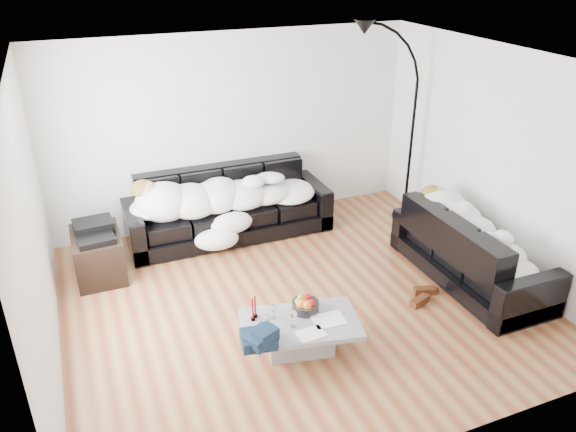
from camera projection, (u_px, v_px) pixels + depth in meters
name	position (u px, v px, depth m)	size (l,w,h in m)	color
ground	(298.00, 299.00, 6.27)	(5.00, 5.00, 0.00)	brown
wall_back	(233.00, 130.00, 7.57)	(5.00, 0.02, 2.60)	silver
wall_left	(34.00, 237.00, 4.85)	(0.02, 4.50, 2.60)	silver
wall_right	(496.00, 160.00, 6.55)	(0.02, 4.50, 2.60)	silver
ceiling	(300.00, 63.00, 5.12)	(5.00, 5.00, 0.00)	white
sofa_back	(228.00, 205.00, 7.48)	(2.69, 0.93, 0.88)	black
sofa_right	(472.00, 248.00, 6.47)	(2.05, 0.88, 0.83)	black
sleeper_back	(229.00, 192.00, 7.35)	(2.27, 0.79, 0.45)	white
sleeper_right	(475.00, 231.00, 6.37)	(1.75, 0.74, 0.43)	white
teal_cushion	(438.00, 203.00, 6.84)	(0.36, 0.30, 0.20)	#0B5051
coffee_table	(300.00, 336.00, 5.43)	(1.13, 0.66, 0.33)	#939699
fruit_bowl	(305.00, 304.00, 5.49)	(0.27, 0.27, 0.16)	white
wine_glass_a	(273.00, 312.00, 5.37)	(0.06, 0.06, 0.15)	white
wine_glass_b	(267.00, 322.00, 5.22)	(0.07, 0.07, 0.16)	white
wine_glass_c	(293.00, 319.00, 5.26)	(0.08, 0.08, 0.18)	white
candle_left	(253.00, 310.00, 5.33)	(0.04, 0.04, 0.24)	maroon
candle_right	(255.00, 307.00, 5.38)	(0.04, 0.04, 0.24)	maroon
newspaper_a	(329.00, 319.00, 5.38)	(0.31, 0.24, 0.01)	silver
newspaper_b	(311.00, 334.00, 5.19)	(0.26, 0.18, 0.01)	silver
navy_jacket	(262.00, 332.00, 4.96)	(0.34, 0.28, 0.17)	black
shoes	(422.00, 296.00, 6.24)	(0.41, 0.30, 0.09)	#472311
av_cabinet	(98.00, 255.00, 6.61)	(0.54, 0.79, 0.54)	black
stereo	(94.00, 230.00, 6.46)	(0.44, 0.34, 0.13)	black
floor_lamp	(412.00, 136.00, 7.62)	(0.88, 0.35, 2.43)	black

